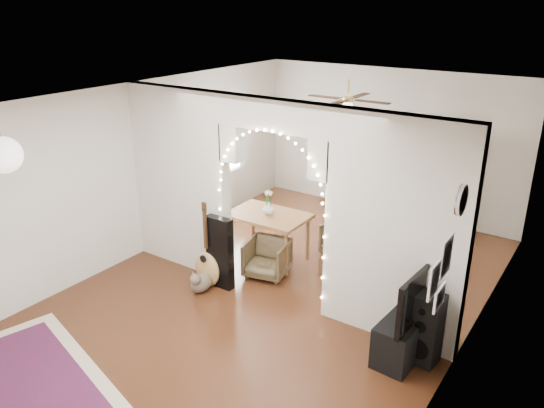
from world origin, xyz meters
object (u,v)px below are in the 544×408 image
Objects in this scene: acoustic_guitar at (207,256)px; media_console at (406,334)px; floor_speaker at (425,329)px; dining_chair_left at (267,258)px; dining_chair_right at (344,241)px; bookcase at (420,178)px; dining_table at (268,219)px.

media_console is at bearing 5.90° from acoustic_guitar.
dining_chair_left is (-2.58, 0.66, -0.15)m from floor_speaker.
bookcase is at bearing 90.70° from dining_chair_right.
floor_speaker is 2.67m from dining_chair_left.
dining_chair_right is at bearing -116.05° from bookcase.
bookcase is (-1.45, 3.78, 0.45)m from floor_speaker.
dining_table is (-1.42, -2.67, -0.19)m from bookcase.
floor_speaker is at bearing -3.31° from media_console.
media_console is 0.83× the size of dining_table.
floor_speaker is 0.27m from media_console.
media_console is 4.00m from bookcase.
acoustic_guitar is 1.07× the size of media_console.
dining_chair_left reaches higher than media_console.
dining_chair_right is (-1.73, 1.83, 0.02)m from media_console.
dining_table is at bearing 161.75° from media_console.
dining_chair_right is at bearing 137.33° from media_console.
acoustic_guitar is at bearing -174.19° from media_console.
acoustic_guitar reaches higher than floor_speaker.
acoustic_guitar reaches higher than dining_chair_right.
floor_speaker is 1.44× the size of dining_chair_right.
media_console is at bearing -27.94° from dining_chair_left.
floor_speaker is (3.11, 0.07, -0.05)m from acoustic_guitar.
bookcase is at bearing 116.22° from floor_speaker.
bookcase is (-1.24, 3.75, 0.62)m from media_console.
acoustic_guitar reaches higher than media_console.
dining_table is 2.06× the size of dining_chair_right.
floor_speaker is 2.69m from dining_chair_right.
acoustic_guitar is 1.77× the size of dining_chair_left.
dining_table is at bearing -126.23° from dining_chair_right.
floor_speaker is 0.85× the size of media_console.
acoustic_guitar is 0.92m from dining_chair_left.
dining_table is at bearing 164.09° from floor_speaker.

